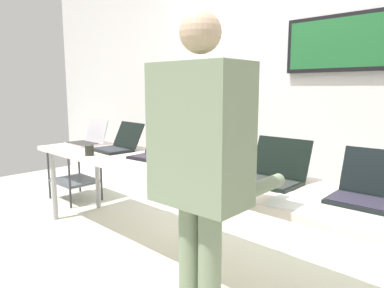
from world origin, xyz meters
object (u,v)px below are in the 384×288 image
(workbench, at_px, (193,175))
(person, at_px, (201,160))
(laptop_station_0, at_px, (88,139))
(laptop_station_1, at_px, (118,144))
(laptop_station_3, at_px, (208,161))
(laptop_station_4, at_px, (272,172))
(laptop_station_5, at_px, (370,191))
(coffee_mug, at_px, (89,150))
(laptop_station_2, at_px, (156,152))
(storage_cart, at_px, (74,164))

(workbench, distance_m, person, 0.94)
(laptop_station_0, relative_size, laptop_station_1, 0.90)
(workbench, relative_size, laptop_station_3, 9.23)
(laptop_station_0, distance_m, person, 2.30)
(workbench, distance_m, laptop_station_1, 1.04)
(laptop_station_4, xyz_separation_m, laptop_station_5, (0.56, 0.00, -0.00))
(laptop_station_3, bearing_deg, workbench, -126.87)
(laptop_station_1, height_order, coffee_mug, laptop_station_1)
(laptop_station_2, relative_size, laptop_station_3, 0.98)
(laptop_station_2, bearing_deg, laptop_station_1, 179.29)
(laptop_station_2, distance_m, coffee_mug, 0.59)
(laptop_station_2, xyz_separation_m, coffee_mug, (-0.50, -0.31, -0.01))
(person, bearing_deg, storage_cart, 163.36)
(workbench, relative_size, laptop_station_0, 10.14)
(laptop_station_1, distance_m, laptop_station_5, 2.19)
(laptop_station_2, relative_size, person, 0.23)
(laptop_station_0, distance_m, laptop_station_2, 1.06)
(laptop_station_0, relative_size, laptop_station_4, 0.94)
(laptop_station_0, xyz_separation_m, laptop_station_3, (1.61, 0.02, -0.00))
(person, bearing_deg, laptop_station_5, 53.68)
(person, bearing_deg, laptop_station_0, 162.61)
(laptop_station_1, height_order, laptop_station_4, laptop_station_4)
(person, bearing_deg, laptop_station_4, 93.76)
(laptop_station_5, relative_size, storage_cart, 0.54)
(laptop_station_2, xyz_separation_m, person, (1.13, -0.69, 0.19))
(workbench, relative_size, person, 2.18)
(storage_cart, bearing_deg, workbench, -5.82)
(laptop_station_2, bearing_deg, workbench, -7.47)
(laptop_station_4, bearing_deg, person, -86.24)
(laptop_station_0, height_order, laptop_station_1, same)
(person, relative_size, coffee_mug, 18.83)
(workbench, relative_size, coffee_mug, 41.04)
(workbench, distance_m, laptop_station_4, 0.61)
(storage_cart, bearing_deg, laptop_station_0, -14.01)
(laptop_station_4, distance_m, laptop_station_5, 0.56)
(laptop_station_3, xyz_separation_m, coffee_mug, (-1.06, -0.33, -0.01))
(laptop_station_0, xyz_separation_m, storage_cart, (-0.63, 0.16, -0.38))
(laptop_station_0, height_order, coffee_mug, laptop_station_0)
(person, height_order, storage_cart, person)
(workbench, xyz_separation_m, laptop_station_4, (0.59, 0.08, 0.11))
(laptop_station_3, height_order, storage_cart, laptop_station_3)
(storage_cart, bearing_deg, laptop_station_1, -7.52)
(workbench, bearing_deg, laptop_station_3, 53.13)
(workbench, bearing_deg, storage_cart, 174.18)
(coffee_mug, distance_m, storage_cart, 1.33)
(person, xyz_separation_m, storage_cart, (-2.82, 0.84, -0.57))
(laptop_station_0, height_order, laptop_station_3, laptop_station_0)
(laptop_station_1, bearing_deg, person, -22.45)
(laptop_station_0, xyz_separation_m, coffee_mug, (0.55, -0.31, -0.01))
(laptop_station_0, distance_m, storage_cart, 0.76)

